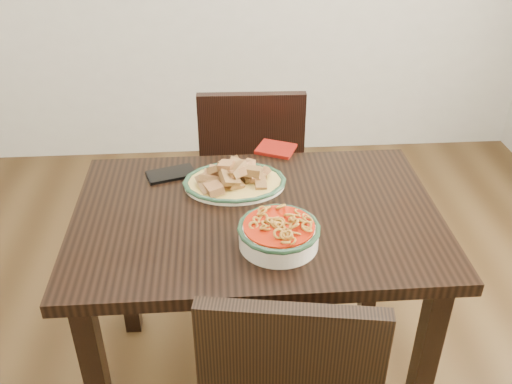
{
  "coord_description": "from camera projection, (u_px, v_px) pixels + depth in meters",
  "views": [
    {
      "loc": [
        -0.12,
        -1.51,
        1.72
      ],
      "look_at": [
        -0.01,
        -0.06,
        0.81
      ],
      "focal_mm": 40.0,
      "sensor_mm": 36.0,
      "label": 1
    }
  ],
  "objects": [
    {
      "name": "floor",
      "position": [
        258.0,
        361.0,
        2.2
      ],
      "size": [
        3.5,
        3.5,
        0.0
      ],
      "primitive_type": "plane",
      "color": "#372511",
      "rests_on": "ground"
    },
    {
      "name": "dining_table",
      "position": [
        256.0,
        241.0,
        1.79
      ],
      "size": [
        1.11,
        0.74,
        0.75
      ],
      "color": "black",
      "rests_on": "ground"
    },
    {
      "name": "chair_far",
      "position": [
        251.0,
        169.0,
        2.46
      ],
      "size": [
        0.43,
        0.43,
        0.89
      ],
      "rotation": [
        0.0,
        0.0,
        3.11
      ],
      "color": "black",
      "rests_on": "ground"
    },
    {
      "name": "fish_plate",
      "position": [
        234.0,
        174.0,
        1.84
      ],
      "size": [
        0.33,
        0.26,
        0.11
      ],
      "color": "white",
      "rests_on": "dining_table"
    },
    {
      "name": "noodle_bowl",
      "position": [
        279.0,
        232.0,
        1.57
      ],
      "size": [
        0.23,
        0.23,
        0.08
      ],
      "color": "white",
      "rests_on": "dining_table"
    },
    {
      "name": "smartphone",
      "position": [
        171.0,
        174.0,
        1.92
      ],
      "size": [
        0.18,
        0.13,
        0.01
      ],
      "primitive_type": "cube",
      "rotation": [
        0.0,
        0.0,
        0.31
      ],
      "color": "black",
      "rests_on": "dining_table"
    },
    {
      "name": "napkin",
      "position": [
        276.0,
        149.0,
        2.07
      ],
      "size": [
        0.16,
        0.15,
        0.01
      ],
      "primitive_type": "cube",
      "rotation": [
        0.0,
        0.0,
        -0.42
      ],
      "color": "maroon",
      "rests_on": "dining_table"
    }
  ]
}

